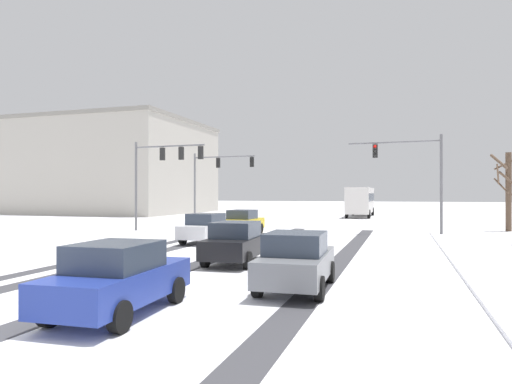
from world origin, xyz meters
The scene contains 16 objects.
wheel_track_left_lane centered at (-2.67, 13.17, 0.00)m, with size 0.85×28.97×0.01m, color #424247.
wheel_track_right_lane centered at (5.73, 13.17, 0.00)m, with size 0.82×28.97×0.01m, color #424247.
wheel_track_center centered at (0.66, 13.17, 0.00)m, with size 0.90×28.97×0.01m, color #424247.
wheel_track_oncoming centered at (-4.10, 13.17, 0.00)m, with size 0.70×28.97×0.01m, color #424247.
sidewalk_kerb_right centered at (11.92, 11.85, 0.06)m, with size 4.00×28.97×0.12m, color white.
traffic_signal_near_right centered at (8.90, 24.41, 4.42)m, with size 5.94×0.44×6.50m.
traffic_signal_far_left centered at (-8.38, 32.24, 4.65)m, with size 6.19×0.57×6.50m.
traffic_signal_near_left centered at (-8.28, 22.26, 4.78)m, with size 5.67×0.52×6.50m.
car_yellow_cab_lead centered at (-2.02, 21.89, 0.82)m, with size 1.92×4.14×1.62m.
car_white_second centered at (-2.12, 16.16, 0.82)m, with size 1.93×4.15×1.62m.
car_black_third centered at (1.96, 9.76, 0.82)m, with size 1.99×4.18×1.62m.
car_grey_fourth centered at (5.25, 5.76, 0.82)m, with size 1.97×4.17×1.62m.
car_blue_fifth centered at (2.00, 1.96, 0.82)m, with size 1.98×4.18×1.62m.
bus_oncoming centered at (3.56, 47.62, 1.99)m, with size 2.69×11.01×3.38m.
bare_tree_sidewalk_far centered at (15.37, 29.71, 3.15)m, with size 1.90×2.03×5.67m.
office_building_far_left_block centered at (-31.44, 48.77, 6.38)m, with size 24.82×20.94×12.74m.
Camera 1 is at (8.06, -6.83, 2.71)m, focal length 31.92 mm.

